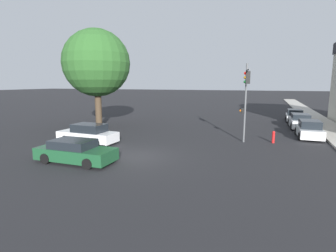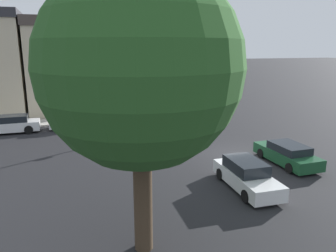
{
  "view_description": "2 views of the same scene",
  "coord_description": "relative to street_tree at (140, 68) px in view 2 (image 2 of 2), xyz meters",
  "views": [
    {
      "loc": [
        7.31,
        -14.05,
        4.52
      ],
      "look_at": [
        0.91,
        3.29,
        1.46
      ],
      "focal_mm": 28.0,
      "sensor_mm": 36.0,
      "label": 1
    },
    {
      "loc": [
        -18.65,
        10.72,
        7.1
      ],
      "look_at": [
        0.85,
        4.32,
        2.07
      ],
      "focal_mm": 35.0,
      "sensor_mm": 36.0,
      "label": 2
    }
  ],
  "objects": [
    {
      "name": "crossing_car_0",
      "position": [
        5.72,
        -10.53,
        -5.79
      ],
      "size": [
        4.59,
        1.94,
        1.3
      ],
      "rotation": [
        0.0,
        0.0,
        0.01
      ],
      "color": "#194728",
      "rests_on": "ground_plane"
    },
    {
      "name": "parked_car_0",
      "position": [
        19.33,
        1.62,
        -5.72
      ],
      "size": [
        1.85,
        3.98,
        1.49
      ],
      "rotation": [
        0.0,
        0.0,
        1.58
      ],
      "color": "silver",
      "rests_on": "ground_plane"
    },
    {
      "name": "street_tree",
      "position": [
        0.0,
        0.0,
        0.0
      ],
      "size": [
        6.57,
        6.57,
        9.72
      ],
      "color": "#423323",
      "rests_on": "ground_plane"
    },
    {
      "name": "crossing_car_1",
      "position": [
        3.37,
        -6.24,
        -5.73
      ],
      "size": [
        4.64,
        1.96,
        1.46
      ],
      "rotation": [
        0.0,
        0.0,
        3.1
      ],
      "color": "silver",
      "rests_on": "ground_plane"
    },
    {
      "name": "traffic_signal",
      "position": [
        14.42,
        -2.16,
        -2.63
      ],
      "size": [
        0.72,
        1.55,
        5.94
      ],
      "rotation": [
        0.0,
        0.0,
        3.33
      ],
      "color": "#515456",
      "rests_on": "ground_plane"
    },
    {
      "name": "parked_car_1",
      "position": [
        19.18,
        6.61,
        -5.71
      ],
      "size": [
        1.95,
        4.54,
        1.47
      ],
      "rotation": [
        0.0,
        0.0,
        1.58
      ],
      "color": "silver",
      "rests_on": "ground_plane"
    },
    {
      "name": "ground_plane",
      "position": [
        8.44,
        -8.29,
        -6.41
      ],
      "size": [
        300.0,
        300.0,
        0.0
      ],
      "primitive_type": "plane",
      "color": "black"
    },
    {
      "name": "fire_hydrant",
      "position": [
        16.53,
        -1.37,
        -5.92
      ],
      "size": [
        0.22,
        0.22,
        0.92
      ],
      "color": "red",
      "rests_on": "ground_plane"
    }
  ]
}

